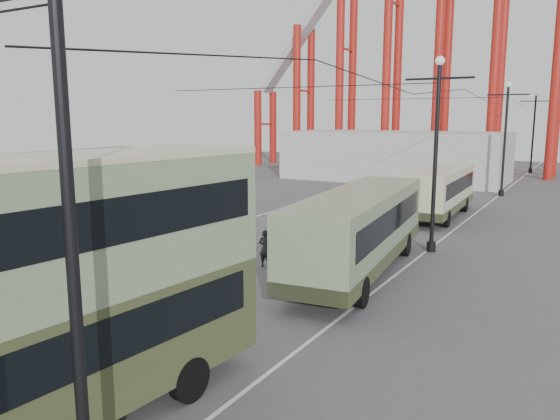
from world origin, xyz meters
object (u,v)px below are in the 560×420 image
Objects in this scene: single_decker_cream at (440,190)px; pedestrian at (265,248)px; single_decker_green at (360,228)px; double_decker_bus at (27,291)px; lamp_post_near at (56,21)px.

single_decker_cream reaches higher than pedestrian.
single_decker_cream is at bearing 85.17° from single_decker_green.
double_decker_bus reaches higher than single_decker_green.
lamp_post_near reaches higher than single_decker_green.
single_decker_green reaches higher than pedestrian.
pedestrian is at bearing 107.90° from double_decker_bus.
lamp_post_near is 0.86× the size of single_decker_green.
lamp_post_near is 6.45× the size of pedestrian.
double_decker_bus is at bearing -92.83° from single_decker_cream.
lamp_post_near is at bearing -15.00° from double_decker_bus.
single_decker_green is 14.93m from single_decker_cream.
pedestrian is at bearing 111.02° from lamp_post_near.
double_decker_bus is at bearing 96.50° from pedestrian.
lamp_post_near reaches higher than double_decker_bus.
single_decker_green is at bearing -90.40° from single_decker_cream.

